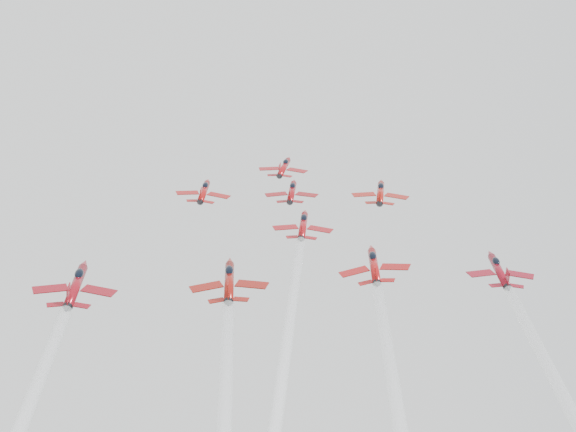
{
  "coord_description": "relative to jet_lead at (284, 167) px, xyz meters",
  "views": [
    {
      "loc": [
        1.26,
        -116.17,
        102.89
      ],
      "look_at": [
        0.0,
        2.0,
        133.39
      ],
      "focal_mm": 50.0,
      "sensor_mm": 36.0,
      "label": 1
    }
  ],
  "objects": [
    {
      "name": "jet_lead",
      "position": [
        0.0,
        0.0,
        0.0
      ],
      "size": [
        9.02,
        11.19,
        8.28
      ],
      "rotation": [
        0.62,
        0.1,
        -0.11
      ],
      "color": "#A81015"
    },
    {
      "name": "jet_row2_left",
      "position": [
        -13.21,
        -10.71,
        -7.67
      ],
      "size": [
        9.19,
        11.4,
        8.43
      ],
      "rotation": [
        0.62,
        0.08,
        0.04
      ],
      "color": "#AC1010"
    },
    {
      "name": "jet_row2_center",
      "position": [
        1.53,
        -10.98,
        -7.87
      ],
      "size": [
        8.92,
        11.06,
        8.18
      ],
      "rotation": [
        0.62,
        0.03,
        -0.06
      ],
      "color": "maroon"
    },
    {
      "name": "jet_row2_right",
      "position": [
        16.23,
        -11.42,
        -8.18
      ],
      "size": [
        9.47,
        11.75,
        8.69
      ],
      "rotation": [
        0.62,
        0.09,
        -0.09
      ],
      "color": "#B11810"
    },
    {
      "name": "jet_center",
      "position": [
        3.28,
        -58.95,
        -42.3
      ],
      "size": [
        9.06,
        80.85,
        58.39
      ],
      "rotation": [
        0.62,
        0.06,
        -0.03
      ],
      "color": "#A81016"
    }
  ]
}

